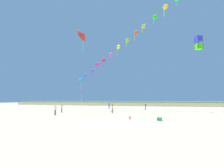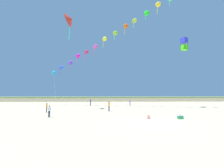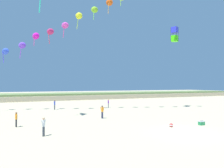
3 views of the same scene
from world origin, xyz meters
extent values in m
plane|color=#C1B28E|center=(0.00, 0.00, 0.00)|extent=(240.00, 240.00, 0.00)
cube|color=tan|center=(0.00, 46.42, 0.63)|extent=(120.00, 12.55, 1.25)
cube|color=#6B844C|center=(0.00, 46.42, 1.43)|extent=(120.00, 10.67, 0.71)
cylinder|color=#282D4C|center=(-3.85, 9.83, 0.40)|extent=(0.12, 0.12, 0.81)
cylinder|color=#282D4C|center=(-3.93, 9.95, 0.40)|extent=(0.12, 0.12, 0.81)
cylinder|color=orange|center=(-3.89, 9.89, 1.10)|extent=(0.21, 0.21, 0.57)
cylinder|color=orange|center=(-3.80, 9.74, 1.14)|extent=(0.17, 0.21, 0.54)
cylinder|color=orange|center=(-3.99, 10.05, 1.14)|extent=(0.17, 0.21, 0.54)
sphere|color=brown|center=(-3.89, 9.89, 1.50)|extent=(0.22, 0.22, 0.22)
cylinder|color=#474C56|center=(1.30, 20.41, 0.38)|extent=(0.11, 0.11, 0.77)
cylinder|color=#474C56|center=(1.24, 20.29, 0.38)|extent=(0.11, 0.11, 0.77)
cylinder|color=purple|center=(1.27, 20.35, 1.04)|extent=(0.20, 0.20, 0.55)
cylinder|color=purple|center=(1.35, 20.51, 1.08)|extent=(0.15, 0.20, 0.52)
cylinder|color=purple|center=(1.19, 20.20, 1.08)|extent=(0.15, 0.20, 0.52)
sphere|color=#9E7051|center=(1.27, 20.35, 1.42)|extent=(0.21, 0.21, 0.21)
cylinder|color=#474C56|center=(-11.27, 3.79, 0.39)|extent=(0.11, 0.11, 0.77)
cylinder|color=#474C56|center=(-11.36, 3.69, 0.39)|extent=(0.11, 0.11, 0.77)
cylinder|color=white|center=(-11.31, 3.74, 1.05)|extent=(0.20, 0.20, 0.55)
cylinder|color=white|center=(-11.20, 3.88, 1.09)|extent=(0.18, 0.19, 0.52)
cylinder|color=white|center=(-11.43, 3.61, 1.09)|extent=(0.18, 0.19, 0.52)
sphere|color=tan|center=(-11.31, 3.74, 1.43)|extent=(0.21, 0.21, 0.21)
cylinder|color=#474C56|center=(-8.09, 21.35, 0.41)|extent=(0.12, 0.12, 0.82)
cylinder|color=#474C56|center=(-8.17, 21.23, 0.41)|extent=(0.12, 0.12, 0.82)
cylinder|color=blue|center=(-8.13, 21.29, 1.11)|extent=(0.22, 0.22, 0.58)
cylinder|color=blue|center=(-8.03, 21.45, 1.15)|extent=(0.17, 0.21, 0.55)
cylinder|color=blue|center=(-8.23, 21.13, 1.15)|extent=(0.17, 0.21, 0.55)
sphere|color=brown|center=(-8.13, 21.29, 1.52)|extent=(0.22, 0.22, 0.22)
cylinder|color=black|center=(-13.51, 8.60, 0.38)|extent=(0.11, 0.11, 0.75)
cylinder|color=black|center=(-13.47, 8.47, 0.38)|extent=(0.11, 0.11, 0.75)
cylinder|color=orange|center=(-13.49, 8.53, 1.02)|extent=(0.20, 0.20, 0.53)
cylinder|color=orange|center=(-13.53, 8.70, 1.06)|extent=(0.12, 0.19, 0.51)
cylinder|color=orange|center=(-13.45, 8.37, 1.06)|extent=(0.12, 0.19, 0.51)
sphere|color=#9E7051|center=(-13.49, 8.53, 1.39)|extent=(0.20, 0.20, 0.20)
cone|color=#18A1D4|center=(-17.78, 22.87, 8.29)|extent=(1.30, 1.16, 1.21)
cylinder|color=#398DE5|center=(-17.92, 22.93, 7.41)|extent=(0.23, 0.14, 1.33)
cone|color=blue|center=(-15.71, 22.13, 9.57)|extent=(1.37, 1.26, 1.20)
cylinder|color=#4239E5|center=(-15.85, 22.19, 8.49)|extent=(0.24, 0.21, 1.71)
cone|color=#703EDD|center=(-13.21, 21.27, 10.57)|extent=(1.30, 1.16, 1.22)
cylinder|color=#9839E5|center=(-13.35, 21.32, 9.37)|extent=(0.31, 0.14, 1.96)
cone|color=#E517BB|center=(-11.27, 20.23, 11.98)|extent=(1.32, 1.15, 1.15)
cylinder|color=#E53998|center=(-11.41, 20.29, 11.03)|extent=(0.12, 0.17, 1.47)
cone|color=#C12662|center=(-9.13, 19.34, 12.74)|extent=(1.34, 1.21, 1.21)
cylinder|color=#E53951|center=(-9.27, 19.39, 11.60)|extent=(0.28, 0.16, 1.84)
cone|color=#E043B0|center=(-6.99, 18.37, 13.71)|extent=(1.34, 1.21, 1.20)
cylinder|color=#E53987|center=(-7.13, 18.42, 12.56)|extent=(0.28, 0.11, 1.86)
cone|color=yellow|center=(-4.90, 17.90, 15.31)|extent=(1.29, 1.10, 1.10)
cylinder|color=#B6E539|center=(-5.03, 17.95, 14.10)|extent=(0.26, 0.26, 1.99)
cone|color=#7EBF27|center=(-2.46, 17.08, 16.43)|extent=(1.27, 1.05, 1.16)
cylinder|color=#72E539|center=(-2.60, 17.14, 15.42)|extent=(0.15, 0.21, 1.58)
cone|color=#CF4E11|center=(-0.31, 16.17, 17.58)|extent=(1.31, 1.14, 1.12)
cylinder|color=gold|center=(-0.45, 16.22, 16.48)|extent=(0.13, 0.09, 1.77)
cone|color=#9DBF36|center=(1.42, 15.19, 18.36)|extent=(1.32, 1.17, 1.13)
cylinder|color=#91E539|center=(1.28, 15.25, 17.48)|extent=(0.11, 0.11, 1.32)
cone|color=#19E018|center=(3.85, 14.43, 19.62)|extent=(1.31, 1.14, 1.13)
cylinder|color=#39E561|center=(3.71, 14.49, 18.73)|extent=(0.18, 0.16, 1.35)
cone|color=yellow|center=(5.92, 13.31, 20.87)|extent=(1.31, 1.13, 1.12)
cylinder|color=yellow|center=(5.79, 13.37, 19.70)|extent=(0.24, 0.17, 1.90)
cylinder|color=#39E595|center=(7.94, 12.57, 20.79)|extent=(0.10, 0.24, 1.38)
cylinder|color=silver|center=(-17.09, 22.64, 4.18)|extent=(1.09, 0.58, 8.36)
cube|color=#42E511|center=(11.87, 14.91, 12.48)|extent=(1.34, 1.34, 1.04)
cube|color=#2D36E5|center=(11.87, 14.91, 14.01)|extent=(1.34, 1.34, 1.04)
cylinder|color=black|center=(12.09, 15.58, 13.25)|extent=(0.04, 0.04, 2.57)
cylinder|color=black|center=(11.20, 15.12, 13.25)|extent=(0.04, 0.04, 2.57)
cylinder|color=black|center=(11.66, 14.24, 13.25)|extent=(0.04, 0.04, 2.57)
cylinder|color=black|center=(12.54, 14.69, 13.25)|extent=(0.04, 0.04, 2.57)
cone|color=red|center=(-11.05, 11.81, 16.43)|extent=(2.11, 2.91, 2.85)
cone|color=#2DE5B7|center=(-11.05, 11.81, 16.45)|extent=(1.21, 1.61, 1.59)
cylinder|color=#2DE5B7|center=(-11.05, 11.81, 14.41)|extent=(0.33, 0.51, 3.21)
cube|color=#23844C|center=(4.07, 1.93, 0.18)|extent=(0.56, 0.40, 0.36)
cube|color=silver|center=(4.07, 1.93, 0.39)|extent=(0.58, 0.41, 0.06)
cylinder|color=black|center=(4.07, 1.93, 0.45)|extent=(0.45, 0.03, 0.03)
sphere|color=red|center=(0.56, 2.44, 0.18)|extent=(0.36, 0.36, 0.36)
cylinder|color=white|center=(0.56, 2.44, 0.18)|extent=(0.36, 0.36, 0.09)
camera|label=1|loc=(3.82, -16.30, 2.39)|focal=24.00mm
camera|label=2|loc=(-4.37, -14.96, 2.82)|focal=24.00mm
camera|label=3|loc=(-12.70, -13.29, 4.15)|focal=32.00mm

